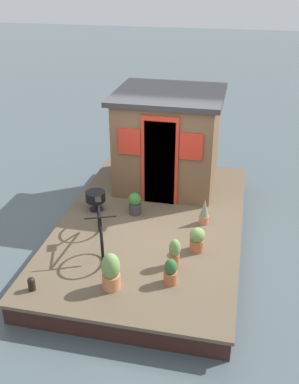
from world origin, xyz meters
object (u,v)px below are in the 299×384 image
(bicycle, at_px, (100,226))
(potted_plant_fern, at_px, (135,203))
(charcoal_grill, at_px, (95,197))
(potted_plant_thyme, at_px, (197,239))
(houseboat_cabin, at_px, (168,139))
(potted_plant_geranium, at_px, (175,252))
(mooring_bollard, at_px, (31,283))
(potted_plant_mint, at_px, (204,212))
(potted_plant_rosemary, at_px, (171,272))
(potted_plant_basil, at_px, (111,272))

(bicycle, bearing_deg, potted_plant_fern, -15.64)
(charcoal_grill, bearing_deg, potted_plant_thyme, -114.90)
(houseboat_cabin, bearing_deg, potted_plant_fern, 165.67)
(houseboat_cabin, xyz_separation_m, potted_plant_geranium, (-2.92, -0.64, -0.76))
(potted_plant_thyme, bearing_deg, houseboat_cabin, 21.23)
(mooring_bollard, bearing_deg, potted_plant_mint, -43.15)
(potted_plant_geranium, relative_size, potted_plant_rosemary, 1.17)
(potted_plant_fern, height_order, charcoal_grill, potted_plant_fern)
(potted_plant_geranium, xyz_separation_m, potted_plant_mint, (1.40, -0.32, -0.02))
(potted_plant_basil, distance_m, mooring_bollard, 1.18)
(houseboat_cabin, relative_size, bicycle, 1.39)
(bicycle, relative_size, mooring_bollard, 7.11)
(potted_plant_fern, relative_size, potted_plant_geranium, 0.88)
(potted_plant_rosemary, bearing_deg, charcoal_grill, 43.50)
(potted_plant_rosemary, bearing_deg, potted_plant_geranium, 1.62)
(potted_plant_geranium, distance_m, mooring_bollard, 2.21)
(bicycle, bearing_deg, mooring_bollard, 155.35)
(houseboat_cabin, bearing_deg, potted_plant_thyme, -158.77)
(potted_plant_geranium, height_order, potted_plant_mint, potted_plant_mint)
(potted_plant_fern, xyz_separation_m, potted_plant_geranium, (-1.48, -1.01, 0.04))
(potted_plant_thyme, relative_size, potted_plant_fern, 0.99)
(potted_plant_thyme, distance_m, mooring_bollard, 2.72)
(mooring_bollard, bearing_deg, potted_plant_rosemary, -73.22)
(bicycle, height_order, mooring_bollard, bicycle)
(potted_plant_basil, distance_m, charcoal_grill, 2.40)
(potted_plant_fern, bearing_deg, bicycle, 164.36)
(houseboat_cabin, xyz_separation_m, potted_plant_fern, (-1.44, 0.37, -0.79))
(houseboat_cabin, distance_m, potted_plant_mint, 1.96)
(potted_plant_geranium, xyz_separation_m, potted_plant_basil, (-0.72, 0.82, 0.03))
(houseboat_cabin, height_order, potted_plant_geranium, houseboat_cabin)
(bicycle, bearing_deg, potted_plant_geranium, -104.29)
(potted_plant_fern, bearing_deg, potted_plant_basil, -175.11)
(potted_plant_fern, distance_m, potted_plant_basil, 2.21)
(potted_plant_thyme, xyz_separation_m, mooring_bollard, (-1.53, 2.25, -0.10))
(potted_plant_thyme, xyz_separation_m, charcoal_grill, (0.97, 2.09, 0.05))
(potted_plant_geranium, distance_m, potted_plant_rosemary, 0.43)
(charcoal_grill, relative_size, mooring_bollard, 1.74)
(potted_plant_thyme, bearing_deg, potted_plant_mint, -1.40)
(bicycle, distance_m, potted_plant_basil, 1.18)
(potted_plant_basil, bearing_deg, potted_plant_mint, -28.20)
(mooring_bollard, bearing_deg, charcoal_grill, -3.71)
(potted_plant_geranium, relative_size, mooring_bollard, 2.24)
(bicycle, relative_size, potted_plant_basil, 2.61)
(potted_plant_fern, relative_size, mooring_bollard, 1.97)
(potted_plant_thyme, distance_m, potted_plant_basil, 1.66)
(houseboat_cabin, bearing_deg, potted_plant_geranium, -167.57)
(potted_plant_geranium, bearing_deg, potted_plant_fern, 34.36)
(potted_plant_thyme, relative_size, potted_plant_mint, 0.85)
(potted_plant_thyme, bearing_deg, potted_plant_basil, 137.69)
(potted_plant_mint, bearing_deg, potted_plant_geranium, 167.26)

